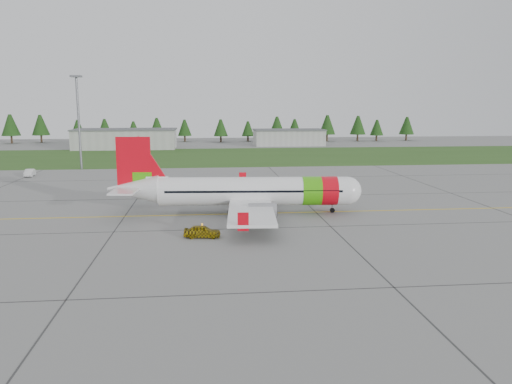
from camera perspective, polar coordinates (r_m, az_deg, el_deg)
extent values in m
plane|color=gray|center=(57.92, -1.14, -4.21)|extent=(320.00, 320.00, 0.00)
cylinder|color=white|center=(65.55, -0.27, 0.11)|extent=(24.98, 5.57, 3.72)
sphere|color=white|center=(66.99, 10.38, 0.16)|extent=(3.72, 3.72, 3.72)
cone|color=white|center=(67.00, -13.84, 0.32)|extent=(6.93, 4.21, 3.72)
cube|color=black|center=(66.99, 10.63, 0.44)|extent=(1.71, 2.58, 0.53)
cylinder|color=#41AE0D|center=(66.16, 6.34, 0.14)|extent=(2.76, 3.97, 3.80)
cylinder|color=red|center=(66.52, 8.29, 0.15)|extent=(2.38, 3.94, 3.80)
cube|color=white|center=(65.73, -0.69, -0.79)|extent=(7.52, 30.79, 0.34)
cube|color=red|center=(80.57, -1.54, 1.58)|extent=(1.15, 0.26, 1.91)
cube|color=red|center=(50.79, -1.48, -3.41)|extent=(1.15, 0.26, 1.91)
cylinder|color=gray|center=(71.01, 0.40, -0.41)|extent=(3.57, 2.25, 2.00)
cylinder|color=gray|center=(60.74, 0.75, -2.20)|extent=(3.57, 2.25, 2.00)
cube|color=red|center=(66.51, -13.79, 3.03)|extent=(4.40, 0.67, 7.24)
cube|color=#41AE0D|center=(66.58, -12.83, 1.26)|extent=(2.50, 0.59, 2.29)
cube|color=white|center=(67.06, -14.24, 0.52)|extent=(3.87, 11.15, 0.21)
cylinder|color=slate|center=(67.04, 8.72, -1.78)|extent=(0.17, 0.17, 1.33)
cylinder|color=black|center=(67.11, 8.72, -2.06)|extent=(0.67, 0.31, 0.65)
cylinder|color=slate|center=(68.53, -1.52, -1.20)|extent=(0.21, 0.21, 1.81)
cylinder|color=black|center=(68.61, -1.83, -1.54)|extent=(1.02, 0.50, 0.99)
cylinder|color=slate|center=(63.30, -1.51, -2.14)|extent=(0.21, 0.21, 1.81)
cylinder|color=black|center=(63.39, -1.85, -2.50)|extent=(1.02, 0.50, 0.99)
imported|color=gold|center=(53.97, -6.20, -3.16)|extent=(1.54, 1.75, 3.95)
imported|color=silver|center=(109.34, -24.51, 2.78)|extent=(1.68, 1.61, 4.37)
cube|color=#30561E|center=(138.76, -3.99, 4.09)|extent=(320.00, 50.00, 0.03)
cube|color=gold|center=(65.68, -1.72, -2.49)|extent=(120.00, 0.25, 0.02)
cube|color=#A8A8A3|center=(168.25, -14.66, 5.84)|extent=(32.00, 14.00, 6.00)
cube|color=#A8A8A3|center=(176.85, 3.75, 6.20)|extent=(24.00, 12.00, 5.20)
cylinder|color=slate|center=(117.26, -19.58, 7.36)|extent=(0.50, 0.50, 20.00)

